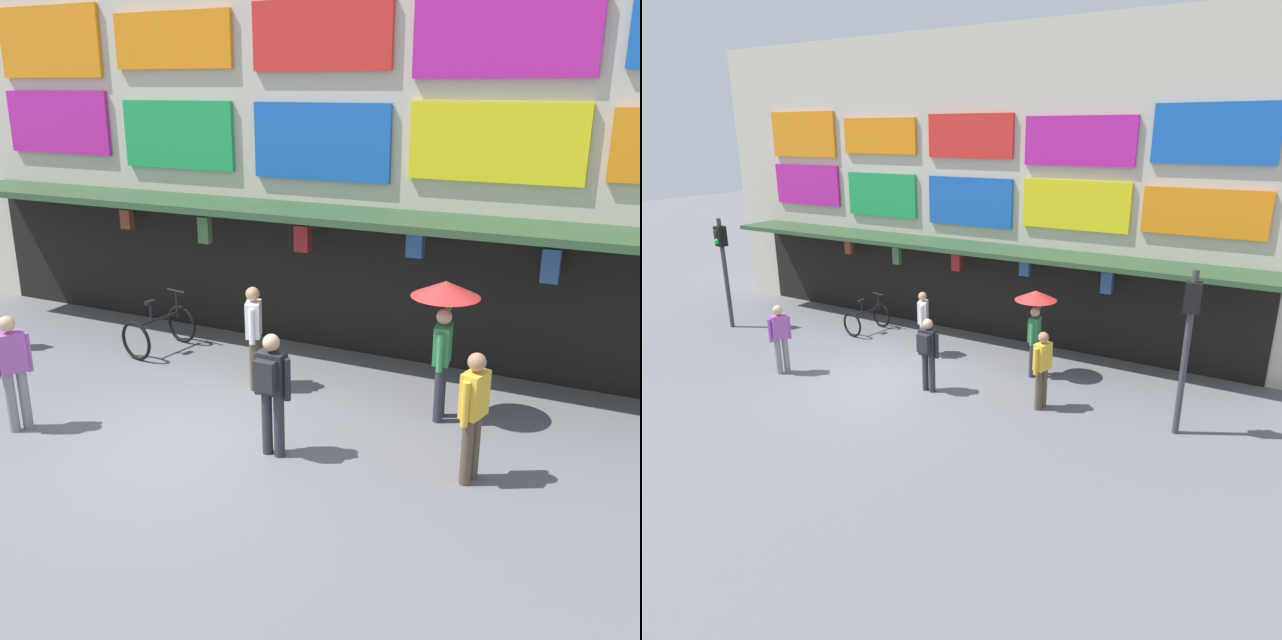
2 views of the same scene
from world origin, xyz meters
TOP-DOWN VIEW (x-y plane):
  - ground_plane at (0.00, 0.00)m, footprint 80.00×80.00m
  - shopfront at (-0.00, 4.57)m, footprint 18.00×2.60m
  - bicycle_parked at (-2.54, 2.49)m, footprint 0.90×1.26m
  - pedestrian_in_yellow at (-2.40, -0.85)m, footprint 0.35×0.49m
  - pedestrian_in_black at (3.64, 0.50)m, footprint 0.30×0.52m
  - pedestrian_in_blue at (-0.14, 1.80)m, footprint 0.34×0.49m
  - pedestrian_with_umbrella at (2.84, 1.97)m, footprint 0.96×0.96m
  - pedestrian_in_green at (1.17, 0.02)m, footprint 0.53×0.36m

SIDE VIEW (x-z plane):
  - ground_plane at x=0.00m, z-range 0.00..0.00m
  - bicycle_parked at x=-2.54m, z-range -0.13..0.92m
  - pedestrian_in_yellow at x=-2.40m, z-range 0.11..1.79m
  - pedestrian_in_black at x=3.64m, z-range 0.11..1.79m
  - pedestrian_in_blue at x=-0.14m, z-range 0.11..1.79m
  - pedestrian_in_green at x=1.17m, z-range 0.14..1.82m
  - pedestrian_with_umbrella at x=2.84m, z-range 0.60..2.68m
  - shopfront at x=0.00m, z-range -0.04..7.96m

